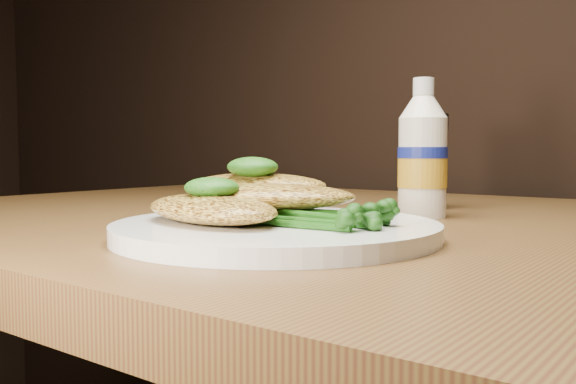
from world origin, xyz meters
The scene contains 9 objects.
plate centered at (0.04, 0.86, 0.76)m, with size 0.27×0.27×0.01m, color white.
chicken_front centered at (0.00, 0.82, 0.78)m, with size 0.15×0.08×0.02m, color gold.
chicken_mid centered at (0.02, 0.87, 0.78)m, with size 0.15×0.07×0.02m, color gold.
chicken_back centered at (-0.02, 0.90, 0.79)m, with size 0.14×0.07×0.02m, color gold.
pesto_front centered at (0.00, 0.82, 0.79)m, with size 0.05×0.04×0.02m, color black.
pesto_back centered at (-0.02, 0.89, 0.81)m, with size 0.05×0.05×0.02m, color black.
broccolini_bundle centered at (0.08, 0.86, 0.77)m, with size 0.13×0.10×0.02m, color #194C10, non-canonical shape.
mayo_bottle centered at (0.06, 1.08, 0.83)m, with size 0.05×0.05×0.15m, color white, non-canonical shape.
pepper_grinder centered at (0.03, 1.18, 0.81)m, with size 0.05×0.05×0.12m, color black, non-canonical shape.
Camera 1 is at (0.36, 0.45, 0.83)m, focal length 38.80 mm.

